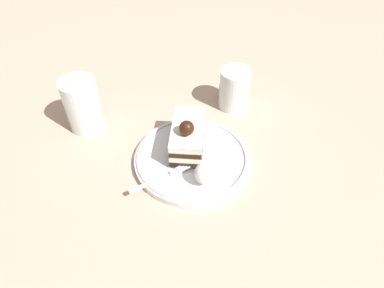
% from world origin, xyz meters
% --- Properties ---
extents(ground_plane, '(2.40, 2.40, 0.00)m').
position_xyz_m(ground_plane, '(0.00, 0.00, 0.00)').
color(ground_plane, tan).
extents(dessert_plate, '(0.22, 0.22, 0.02)m').
position_xyz_m(dessert_plate, '(0.03, -0.02, 0.01)').
color(dessert_plate, silver).
rests_on(dessert_plate, ground_plane).
extents(cake_slice, '(0.12, 0.13, 0.08)m').
position_xyz_m(cake_slice, '(0.04, 0.01, 0.05)').
color(cake_slice, '#302018').
rests_on(cake_slice, dessert_plate).
extents(whipped_cream_dollop, '(0.03, 0.03, 0.04)m').
position_xyz_m(whipped_cream_dollop, '(0.01, -0.08, 0.04)').
color(whipped_cream_dollop, white).
rests_on(whipped_cream_dollop, dessert_plate).
extents(fork, '(0.13, 0.01, 0.00)m').
position_xyz_m(fork, '(-0.04, -0.04, 0.02)').
color(fork, silver).
rests_on(fork, dessert_plate).
extents(drink_glass_near, '(0.07, 0.07, 0.11)m').
position_xyz_m(drink_glass_near, '(-0.10, 0.19, 0.05)').
color(drink_glass_near, silver).
rests_on(drink_glass_near, ground_plane).
extents(drink_glass_far, '(0.07, 0.07, 0.09)m').
position_xyz_m(drink_glass_far, '(0.20, 0.08, 0.04)').
color(drink_glass_far, white).
rests_on(drink_glass_far, ground_plane).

